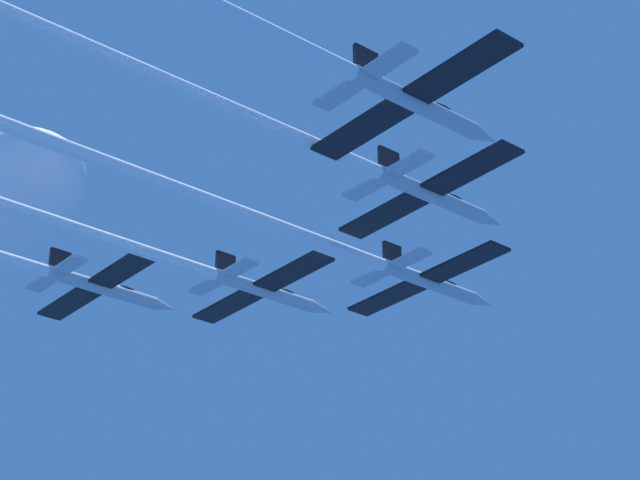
{
  "coord_description": "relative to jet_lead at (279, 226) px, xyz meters",
  "views": [
    {
      "loc": [
        63.3,
        -63.86,
        -41.34
      ],
      "look_at": [
        0.19,
        -11.6,
        -0.04
      ],
      "focal_mm": 67.12,
      "sensor_mm": 36.0,
      "label": 1
    }
  ],
  "objects": [
    {
      "name": "jet_lead",
      "position": [
        0.0,
        0.0,
        0.0
      ],
      "size": [
        16.77,
        54.42,
        2.78
      ],
      "color": "#B2BAC6"
    },
    {
      "name": "jet_left_wing",
      "position": [
        -10.5,
        -8.36,
        0.3
      ],
      "size": [
        16.77,
        53.08,
        2.78
      ],
      "color": "#B2BAC6"
    },
    {
      "name": "jet_right_wing",
      "position": [
        9.85,
        -8.29,
        0.68
      ],
      "size": [
        16.77,
        51.94,
        2.78
      ],
      "color": "#B2BAC6"
    }
  ]
}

